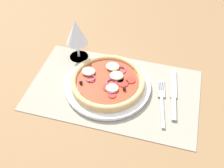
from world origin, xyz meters
TOP-DOWN VIEW (x-y plane):
  - ground_plane at (0.00, 0.00)cm, footprint 190.00×140.00cm
  - placemat at (0.00, 0.00)cm, footprint 51.67×30.38cm
  - plate at (-2.18, 0.69)cm, footprint 26.60×26.60cm
  - pizza at (-2.18, 0.77)cm, footprint 22.98×22.98cm
  - fork at (14.82, -0.68)cm, footprint 4.78×17.97cm
  - knife at (17.89, 2.97)cm, footprint 4.16×20.05cm
  - wine_glass at (-15.68, 11.66)cm, footprint 7.20×7.20cm

SIDE VIEW (x-z plane):
  - ground_plane at x=0.00cm, z-range -2.40..0.00cm
  - placemat at x=0.00cm, z-range 0.00..0.40cm
  - fork at x=14.82cm, z-range 0.40..0.84cm
  - knife at x=17.89cm, z-range 0.35..0.96cm
  - plate at x=-2.18cm, z-range 0.40..1.53cm
  - pizza at x=-2.18cm, z-range 1.34..3.94cm
  - wine_glass at x=-15.68cm, z-range 2.71..17.61cm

